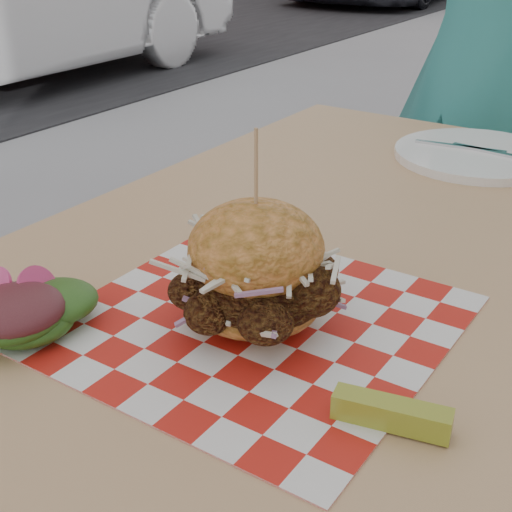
# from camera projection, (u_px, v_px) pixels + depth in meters

# --- Properties ---
(ground) EXTENTS (80.00, 80.00, 0.00)m
(ground) POSITION_uv_depth(u_px,v_px,m) (267.00, 466.00, 1.60)
(ground) COLOR gray
(ground) RESTS_ON ground
(diner) EXTENTS (0.67, 0.54, 1.62)m
(diner) POSITION_uv_depth(u_px,v_px,m) (487.00, 53.00, 1.72)
(diner) COLOR teal
(diner) RESTS_ON ground
(patio_table) EXTENTS (0.80, 1.20, 0.75)m
(patio_table) POSITION_uv_depth(u_px,v_px,m) (358.00, 308.00, 0.90)
(patio_table) COLOR tan
(patio_table) RESTS_ON ground
(paper_liner) EXTENTS (0.36, 0.36, 0.00)m
(paper_liner) POSITION_uv_depth(u_px,v_px,m) (256.00, 322.00, 0.72)
(paper_liner) COLOR red
(paper_liner) RESTS_ON patio_table
(sandwich) EXTENTS (0.18, 0.18, 0.20)m
(sandwich) POSITION_uv_depth(u_px,v_px,m) (256.00, 272.00, 0.69)
(sandwich) COLOR #D5833C
(sandwich) RESTS_ON paper_liner
(pickle_spear) EXTENTS (0.10, 0.04, 0.02)m
(pickle_spear) POSITION_uv_depth(u_px,v_px,m) (391.00, 413.00, 0.57)
(pickle_spear) COLOR #9C9D2D
(pickle_spear) RESTS_ON paper_liner
(side_salad) EXTENTS (0.14, 0.14, 0.05)m
(side_salad) POSITION_uv_depth(u_px,v_px,m) (15.00, 308.00, 0.71)
(side_salad) COLOR #3F1419
(side_salad) RESTS_ON patio_table
(place_setting) EXTENTS (0.27, 0.27, 0.02)m
(place_setting) POSITION_uv_depth(u_px,v_px,m) (477.00, 155.00, 1.18)
(place_setting) COLOR white
(place_setting) RESTS_ON patio_table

